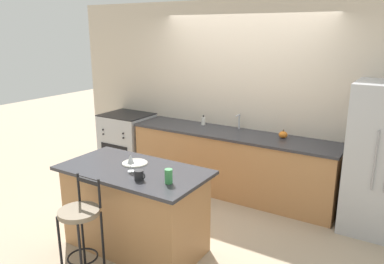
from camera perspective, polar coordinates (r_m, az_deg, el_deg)
name	(u,v)px	position (r m, az deg, el deg)	size (l,w,h in m)	color
ground_plane	(218,201)	(5.26, 4.01, -10.52)	(18.00, 18.00, 0.00)	tan
wall_back	(243,97)	(5.46, 7.82, 5.29)	(6.00, 0.07, 2.70)	beige
back_counter	(231,162)	(5.40, 6.03, -4.64)	(2.99, 0.70, 0.90)	#A87547
sink_faucet	(239,120)	(5.41, 7.14, 1.85)	(0.02, 0.13, 0.22)	#ADAFB5
kitchen_island	(135,208)	(4.10, -8.68, -11.41)	(1.56, 0.83, 0.90)	#A87547
refrigerator	(384,160)	(4.76, 27.24, -3.75)	(0.76, 0.75, 1.74)	#ADAFB5
oven_range	(128,141)	(6.40, -9.73, -1.41)	(0.77, 0.69, 0.94)	#ADAFB5
bar_stool_near	(80,223)	(3.70, -16.64, -13.13)	(0.38, 0.38, 0.98)	black
dinner_plate	(135,163)	(4.06, -8.70, -4.68)	(0.27, 0.27, 0.02)	beige
wine_glass	(131,160)	(3.81, -9.33, -4.17)	(0.08, 0.08, 0.18)	white
coffee_mug	(139,175)	(3.62, -8.06, -6.51)	(0.12, 0.09, 0.09)	#232326
tumbler_cup	(169,176)	(3.50, -3.59, -6.74)	(0.07, 0.07, 0.14)	#3D934C
pumpkin_decoration	(283,135)	(5.10, 13.71, -0.39)	(0.12, 0.12, 0.11)	orange
soap_bottle	(203,121)	(5.63, 1.75, 1.71)	(0.06, 0.06, 0.15)	silver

